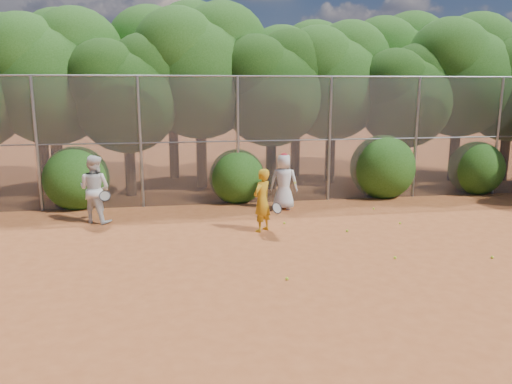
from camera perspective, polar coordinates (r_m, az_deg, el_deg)
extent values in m
plane|color=#A14E24|center=(10.68, 7.59, -8.38)|extent=(80.00, 80.00, 0.00)
cylinder|color=gray|center=(16.15, -23.78, 4.96)|extent=(0.09, 0.09, 4.00)
cylinder|color=gray|center=(15.68, -13.07, 5.48)|extent=(0.09, 0.09, 4.00)
cylinder|color=gray|center=(15.77, -2.08, 5.82)|extent=(0.09, 0.09, 4.00)
cylinder|color=gray|center=(16.43, 8.41, 5.94)|extent=(0.09, 0.09, 4.00)
cylinder|color=gray|center=(17.57, 17.82, 5.89)|extent=(0.09, 0.09, 4.00)
cylinder|color=gray|center=(19.12, 25.89, 5.72)|extent=(0.09, 0.09, 4.00)
cylinder|color=gray|center=(15.84, 1.54, 13.09)|extent=(20.00, 0.05, 0.05)
cylinder|color=gray|center=(15.93, 1.50, 5.88)|extent=(20.00, 0.04, 0.04)
cube|color=slate|center=(15.93, 1.50, 5.88)|extent=(20.00, 0.02, 4.00)
cylinder|color=black|center=(18.66, -21.75, 3.64)|extent=(0.38, 0.38, 2.52)
sphere|color=#1E4A12|center=(18.50, -22.35, 11.23)|extent=(4.03, 4.03, 4.03)
sphere|color=#1E4A12|center=(18.76, -19.85, 14.50)|extent=(3.23, 3.23, 3.23)
sphere|color=#1E4A12|center=(18.39, -24.96, 13.54)|extent=(3.02, 3.02, 3.02)
cylinder|color=black|center=(17.62, -14.21, 3.11)|extent=(0.36, 0.36, 2.17)
sphere|color=black|center=(17.43, -14.57, 10.03)|extent=(3.47, 3.47, 3.47)
sphere|color=black|center=(17.73, -12.33, 12.97)|extent=(2.78, 2.78, 2.78)
sphere|color=black|center=(17.23, -16.83, 12.20)|extent=(2.60, 2.60, 2.60)
cylinder|color=black|center=(18.53, -6.26, 4.60)|extent=(0.39, 0.39, 2.66)
sphere|color=#1E4A12|center=(18.38, -6.45, 12.68)|extent=(4.26, 4.26, 4.26)
sphere|color=#1E4A12|center=(18.92, -3.92, 15.93)|extent=(3.40, 3.40, 3.40)
sphere|color=#1E4A12|center=(18.07, -8.90, 15.33)|extent=(3.19, 3.19, 3.19)
cylinder|color=black|center=(18.28, 1.73, 3.95)|extent=(0.37, 0.37, 2.27)
sphere|color=black|center=(18.10, 1.78, 10.95)|extent=(3.64, 3.64, 3.64)
sphere|color=black|center=(18.61, 3.84, 13.76)|extent=(2.91, 2.91, 2.91)
sphere|color=black|center=(17.72, -0.11, 13.29)|extent=(2.73, 2.73, 2.73)
cylinder|color=black|center=(19.66, 8.47, 4.65)|extent=(0.38, 0.38, 2.45)
sphere|color=#1E4A12|center=(19.50, 8.69, 11.66)|extent=(3.92, 3.92, 3.92)
sphere|color=#1E4A12|center=(20.14, 10.62, 14.39)|extent=(3.14, 3.14, 3.14)
sphere|color=#1E4A12|center=(19.03, 7.03, 14.07)|extent=(2.94, 2.94, 2.94)
cylinder|color=black|center=(19.68, 16.31, 3.79)|extent=(0.36, 0.36, 2.10)
sphere|color=black|center=(19.51, 16.67, 9.78)|extent=(3.36, 3.36, 3.36)
sphere|color=black|center=(20.10, 18.16, 12.14)|extent=(2.69, 2.69, 2.69)
sphere|color=black|center=(19.02, 15.50, 11.83)|extent=(2.52, 2.52, 2.52)
cylinder|color=black|center=(21.36, 21.74, 4.70)|extent=(0.39, 0.39, 2.59)
sphere|color=#1E4A12|center=(21.22, 22.28, 11.50)|extent=(4.14, 4.14, 4.14)
sphere|color=#1E4A12|center=(22.04, 23.82, 14.07)|extent=(3.32, 3.32, 3.32)
sphere|color=#1E4A12|center=(20.61, 21.16, 13.91)|extent=(3.11, 3.11, 3.11)
cylinder|color=black|center=(22.23, 26.54, 4.18)|extent=(0.37, 0.37, 2.31)
sphere|color=black|center=(22.08, 27.10, 9.99)|extent=(3.70, 3.70, 3.70)
sphere|color=black|center=(21.49, 26.31, 12.03)|extent=(2.77, 2.77, 2.77)
cylinder|color=black|center=(21.10, -23.12, 4.55)|extent=(0.39, 0.39, 2.62)
sphere|color=#1E4A12|center=(20.96, -23.71, 11.53)|extent=(4.20, 4.20, 4.20)
sphere|color=#1E4A12|center=(21.23, -21.41, 14.55)|extent=(3.36, 3.36, 3.36)
sphere|color=#1E4A12|center=(20.87, -26.13, 13.64)|extent=(3.15, 3.15, 3.15)
cylinder|color=black|center=(20.68, -9.39, 5.47)|extent=(0.40, 0.40, 2.80)
sphere|color=#1E4A12|center=(20.56, -9.66, 13.09)|extent=(4.48, 4.48, 4.48)
sphere|color=#1E4A12|center=(21.08, -7.23, 16.18)|extent=(3.58, 3.58, 3.58)
sphere|color=#1E4A12|center=(20.28, -12.05, 15.55)|extent=(3.36, 3.36, 3.36)
cylinder|color=black|center=(20.91, 4.52, 5.28)|extent=(0.38, 0.38, 2.52)
sphere|color=#1E4A12|center=(20.76, 4.63, 12.06)|extent=(4.03, 4.03, 4.03)
sphere|color=#1E4A12|center=(21.39, 6.58, 14.72)|extent=(3.23, 3.23, 3.23)
sphere|color=#1E4A12|center=(20.33, 2.89, 14.36)|extent=(3.02, 3.02, 3.02)
cylinder|color=black|center=(22.94, 15.19, 5.76)|extent=(0.40, 0.40, 2.73)
sphere|color=#1E4A12|center=(22.83, 15.57, 12.44)|extent=(4.37, 4.37, 4.37)
sphere|color=#1E4A12|center=(23.64, 17.25, 14.97)|extent=(3.49, 3.49, 3.49)
sphere|color=#1E4A12|center=(22.25, 14.21, 14.79)|extent=(3.28, 3.28, 3.28)
sphere|color=#1E4A12|center=(16.36, -19.85, 1.80)|extent=(2.00, 2.00, 2.00)
sphere|color=#1E4A12|center=(16.22, -2.19, 2.07)|extent=(1.80, 1.80, 1.80)
sphere|color=#1E4A12|center=(17.52, 14.27, 3.11)|extent=(2.20, 2.20, 2.20)
sphere|color=#1E4A12|center=(19.21, 23.88, 2.75)|extent=(1.90, 1.90, 1.90)
imported|color=#C58F17|center=(12.83, 0.69, -0.96)|extent=(0.70, 0.70, 1.64)
torus|color=black|center=(12.74, 2.40, -1.85)|extent=(0.34, 0.29, 0.28)
cylinder|color=black|center=(12.91, 1.80, -2.10)|extent=(0.16, 0.24, 0.15)
imported|color=silver|center=(15.18, 3.21, 1.18)|extent=(0.95, 0.75, 1.71)
ellipsoid|color=red|center=(15.05, 3.24, 4.23)|extent=(0.22, 0.22, 0.13)
sphere|color=#C0DD28|center=(15.06, 4.49, 1.06)|extent=(0.07, 0.07, 0.07)
imported|color=white|center=(14.35, -17.96, 0.32)|extent=(1.13, 1.05, 1.87)
torus|color=black|center=(14.05, -16.88, -0.43)|extent=(0.32, 0.19, 0.28)
cylinder|color=black|center=(14.26, -16.85, -0.64)|extent=(0.06, 0.27, 0.15)
sphere|color=#C0DD28|center=(13.14, 10.37, -4.38)|extent=(0.07, 0.07, 0.07)
sphere|color=#C0DD28|center=(14.20, 16.13, -3.43)|extent=(0.07, 0.07, 0.07)
sphere|color=#C0DD28|center=(11.39, 15.61, -7.23)|extent=(0.07, 0.07, 0.07)
sphere|color=#C0DD28|center=(12.15, 25.39, -6.76)|extent=(0.07, 0.07, 0.07)
sphere|color=#C0DD28|center=(9.85, 3.56, -9.86)|extent=(0.07, 0.07, 0.07)
sphere|color=#C0DD28|center=(15.66, 13.29, -1.86)|extent=(0.07, 0.07, 0.07)
sphere|color=#C0DD28|center=(13.67, 3.25, -3.56)|extent=(0.07, 0.07, 0.07)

